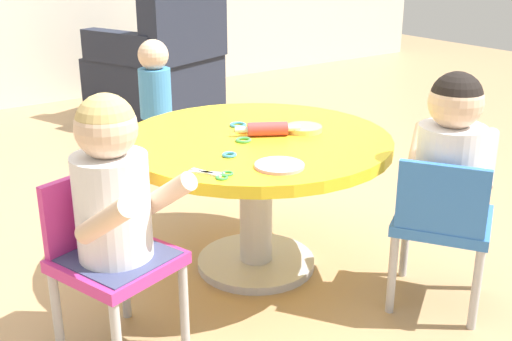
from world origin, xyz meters
name	(u,v)px	position (x,y,z in m)	size (l,w,h in m)	color
ground_plane	(256,265)	(0.00, 0.00, 0.00)	(10.00, 10.00, 0.00)	tan
craft_table	(256,166)	(0.00, 0.00, 0.40)	(0.96, 0.96, 0.51)	silver
child_chair_left	(109,256)	(-0.64, -0.16, 0.31)	(0.38, 0.38, 0.54)	#B7B7BC
seated_child_left	(112,186)	(-0.63, -0.20, 0.53)	(0.36, 0.41, 0.51)	#3F4772
child_chair_right	(442,222)	(0.33, -0.57, 0.31)	(0.41, 0.41, 0.54)	#B7B7BC
seated_child_right	(450,152)	(0.36, -0.55, 0.53)	(0.44, 0.41, 0.51)	#3F4772
armchair_dark	(160,70)	(0.73, 2.15, 0.31)	(0.91, 0.92, 0.85)	#232838
toddler_standing	(156,99)	(0.24, 1.26, 0.36)	(0.17, 0.17, 0.67)	#33384C
rolling_pin	(268,129)	(0.04, -0.02, 0.54)	(0.21, 0.13, 0.05)	#D83F3F
craft_scissors	(217,174)	(-0.32, -0.25, 0.51)	(0.12, 0.14, 0.01)	silver
playdough_blob_0	(279,166)	(-0.13, -0.30, 0.52)	(0.15, 0.15, 0.01)	pink
playdough_blob_1	(304,129)	(0.18, -0.05, 0.52)	(0.13, 0.13, 0.02)	#F2CC72
cookie_cutter_0	(238,125)	(0.02, 0.14, 0.52)	(0.06, 0.06, 0.01)	#3F99D8
cookie_cutter_1	(244,130)	(0.00, 0.08, 0.52)	(0.06, 0.06, 0.01)	red
cookie_cutter_2	(229,155)	(-0.19, -0.12, 0.52)	(0.05, 0.05, 0.01)	#3F99D8
cookie_cutter_3	(244,140)	(-0.07, -0.02, 0.52)	(0.06, 0.06, 0.01)	#4CB259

